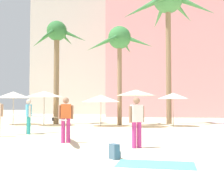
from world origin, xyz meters
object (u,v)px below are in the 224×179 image
(cafe_umbrella_2, at_px, (173,96))
(person_near_left, at_px, (137,120))
(palm_tree_far_left, at_px, (168,5))
(cafe_umbrella_3, at_px, (101,98))
(beach_towel, at_px, (156,164))
(backpack, at_px, (115,152))
(cafe_umbrella_5, at_px, (13,95))
(palm_tree_center, at_px, (57,41))
(cafe_umbrella_4, at_px, (136,93))
(person_far_left, at_px, (65,119))
(cafe_umbrella_1, at_px, (44,94))
(palm_tree_left, at_px, (120,43))
(person_far_right, at_px, (30,115))

(cafe_umbrella_2, xyz_separation_m, person_near_left, (-1.43, -10.34, -1.09))
(palm_tree_far_left, bearing_deg, person_near_left, -95.31)
(cafe_umbrella_3, bearing_deg, palm_tree_far_left, 33.30)
(beach_towel, distance_m, backpack, 1.28)
(cafe_umbrella_5, height_order, person_near_left, cafe_umbrella_5)
(palm_tree_center, height_order, cafe_umbrella_4, palm_tree_center)
(palm_tree_center, height_order, person_far_left, palm_tree_center)
(palm_tree_far_left, height_order, palm_tree_center, palm_tree_far_left)
(backpack, distance_m, person_near_left, 2.35)
(cafe_umbrella_1, relative_size, person_far_left, 0.92)
(cafe_umbrella_1, xyz_separation_m, person_far_left, (4.64, -8.79, -1.25))
(palm_tree_far_left, distance_m, palm_tree_center, 9.01)
(palm_tree_left, xyz_separation_m, cafe_umbrella_1, (-5.19, -1.28, -3.71))
(cafe_umbrella_2, height_order, person_far_right, cafe_umbrella_2)
(palm_tree_center, bearing_deg, cafe_umbrella_1, -99.85)
(person_far_left, height_order, person_near_left, person_far_left)
(palm_tree_left, xyz_separation_m, person_near_left, (2.32, -10.84, -4.95))
(palm_tree_far_left, distance_m, cafe_umbrella_4, 7.90)
(beach_towel, xyz_separation_m, person_near_left, (-0.75, 2.73, 0.96))
(palm_tree_left, relative_size, cafe_umbrella_5, 2.96)
(beach_towel, xyz_separation_m, person_far_left, (-3.63, 3.50, 0.94))
(person_near_left, bearing_deg, cafe_umbrella_2, 136.71)
(palm_tree_center, height_order, beach_towel, palm_tree_center)
(beach_towel, bearing_deg, cafe_umbrella_1, 123.93)
(backpack, bearing_deg, beach_towel, -69.06)
(palm_tree_left, height_order, person_far_right, palm_tree_left)
(cafe_umbrella_4, height_order, beach_towel, cafe_umbrella_4)
(beach_towel, distance_m, person_near_left, 2.99)
(cafe_umbrella_4, relative_size, person_far_right, 1.11)
(palm_tree_far_left, bearing_deg, cafe_umbrella_5, -165.58)
(beach_towel, height_order, backpack, backpack)
(cafe_umbrella_3, height_order, cafe_umbrella_5, cafe_umbrella_5)
(cafe_umbrella_3, relative_size, person_far_left, 0.92)
(cafe_umbrella_1, height_order, person_far_right, cafe_umbrella_1)
(cafe_umbrella_4, bearing_deg, person_near_left, -83.90)
(palm_tree_left, distance_m, beach_towel, 15.12)
(backpack, relative_size, person_far_left, 0.15)
(cafe_umbrella_4, xyz_separation_m, person_far_left, (-1.86, -8.70, -1.31))
(backpack, relative_size, person_near_left, 0.24)
(palm_tree_center, bearing_deg, cafe_umbrella_4, -15.42)
(palm_tree_center, bearing_deg, cafe_umbrella_5, -155.23)
(cafe_umbrella_1, bearing_deg, palm_tree_left, 13.88)
(cafe_umbrella_1, bearing_deg, person_near_left, -51.81)
(person_far_left, distance_m, person_near_left, 2.98)
(cafe_umbrella_2, height_order, cafe_umbrella_5, cafe_umbrella_5)
(cafe_umbrella_5, bearing_deg, beach_towel, -49.42)
(palm_tree_far_left, distance_m, cafe_umbrella_1, 11.56)
(backpack, height_order, person_far_right, person_far_right)
(cafe_umbrella_1, bearing_deg, palm_tree_far_left, 20.28)
(cafe_umbrella_1, height_order, person_far_left, cafe_umbrella_1)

